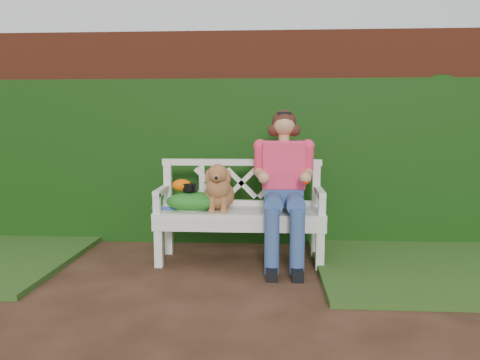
{
  "coord_description": "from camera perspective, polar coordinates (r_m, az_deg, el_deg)",
  "views": [
    {
      "loc": [
        0.67,
        -3.18,
        1.27
      ],
      "look_at": [
        0.42,
        0.97,
        0.75
      ],
      "focal_mm": 35.0,
      "sensor_mm": 36.0,
      "label": 1
    }
  ],
  "objects": [
    {
      "name": "green_bag",
      "position": [
        4.23,
        -5.73,
        -2.53
      ],
      "size": [
        0.58,
        0.51,
        0.17
      ],
      "primitive_type": null,
      "rotation": [
        0.0,
        0.0,
        -0.32
      ],
      "color": "#178D18",
      "rests_on": "garden_bench"
    },
    {
      "name": "garden_bench",
      "position": [
        4.28,
        -0.0,
        -6.79
      ],
      "size": [
        1.61,
        0.67,
        0.48
      ],
      "primitive_type": null,
      "rotation": [
        0.0,
        0.0,
        -0.05
      ],
      "color": "white",
      "rests_on": "ground"
    },
    {
      "name": "ivy_hedge",
      "position": [
        4.93,
        -4.41,
        2.22
      ],
      "size": [
        10.0,
        0.18,
        1.7
      ],
      "primitive_type": "cube",
      "color": "#133C0C",
      "rests_on": "ground"
    },
    {
      "name": "camera_item",
      "position": [
        4.22,
        -6.11,
        -0.9
      ],
      "size": [
        0.11,
        0.09,
        0.08
      ],
      "primitive_type": "cube",
      "rotation": [
        0.0,
        0.0,
        0.0
      ],
      "color": "black",
      "rests_on": "green_bag"
    },
    {
      "name": "tennis_racket",
      "position": [
        4.25,
        -6.16,
        -3.45
      ],
      "size": [
        0.57,
        0.31,
        0.03
      ],
      "primitive_type": null,
      "rotation": [
        0.0,
        0.0,
        -0.17
      ],
      "color": "white",
      "rests_on": "garden_bench"
    },
    {
      "name": "seated_woman",
      "position": [
        4.17,
        5.33,
        -1.18
      ],
      "size": [
        0.71,
        0.85,
        1.34
      ],
      "primitive_type": null,
      "rotation": [
        0.0,
        0.0,
        -0.21
      ],
      "color": "#E15478",
      "rests_on": "ground"
    },
    {
      "name": "ground",
      "position": [
        3.49,
        -8.14,
        -14.28
      ],
      "size": [
        60.0,
        60.0,
        0.0
      ],
      "primitive_type": "plane",
      "color": "black"
    },
    {
      "name": "baseball_glove",
      "position": [
        4.24,
        -7.11,
        -0.63
      ],
      "size": [
        0.18,
        0.14,
        0.11
      ],
      "primitive_type": "ellipsoid",
      "rotation": [
        0.0,
        0.0,
        0.09
      ],
      "color": "#F15D05",
      "rests_on": "green_bag"
    },
    {
      "name": "grass_right",
      "position": [
        4.61,
        25.69,
        -9.28
      ],
      "size": [
        2.6,
        2.0,
        0.05
      ],
      "primitive_type": "cube",
      "color": "#2A5218",
      "rests_on": "ground"
    },
    {
      "name": "brick_wall",
      "position": [
        5.13,
        -4.11,
        5.22
      ],
      "size": [
        10.0,
        0.3,
        2.2
      ],
      "primitive_type": "cube",
      "color": "maroon",
      "rests_on": "ground"
    },
    {
      "name": "dog",
      "position": [
        4.17,
        -2.57,
        -0.79
      ],
      "size": [
        0.31,
        0.41,
        0.43
      ],
      "primitive_type": null,
      "rotation": [
        0.0,
        0.0,
        -0.05
      ],
      "color": "#A1653B",
      "rests_on": "garden_bench"
    }
  ]
}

